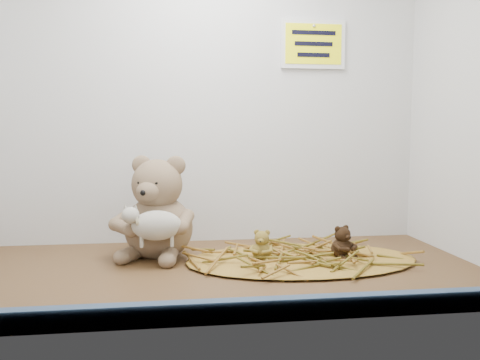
{
  "coord_description": "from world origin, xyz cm",
  "views": [
    {
      "loc": [
        -7.2,
        -100.33,
        29.51
      ],
      "look_at": [
        6.18,
        4.15,
        19.55
      ],
      "focal_mm": 35.0,
      "sensor_mm": 36.0,
      "label": 1
    }
  ],
  "objects": [
    {
      "name": "alcove_shell",
      "position": [
        0.0,
        9.0,
        45.0
      ],
      "size": [
        120.4,
        60.2,
        90.4
      ],
      "color": "#493019",
      "rests_on": "ground"
    },
    {
      "name": "front_rail",
      "position": [
        0.0,
        -28.8,
        1.8
      ],
      "size": [
        119.28,
        2.2,
        3.6
      ],
      "primitive_type": "cube",
      "color": "#344A63",
      "rests_on": "shelf_floor"
    },
    {
      "name": "straw_bed",
      "position": [
        21.0,
        4.74,
        0.53
      ],
      "size": [
        54.83,
        31.84,
        1.06
      ],
      "primitive_type": "ellipsoid",
      "color": "brown",
      "rests_on": "shelf_floor"
    },
    {
      "name": "main_teddy",
      "position": [
        -12.63,
        13.84,
        12.39
      ],
      "size": [
        26.2,
        26.84,
        24.78
      ],
      "primitive_type": null,
      "rotation": [
        0.0,
        0.0,
        -0.37
      ],
      "color": "#8A7255",
      "rests_on": "shelf_floor"
    },
    {
      "name": "toy_lamb",
      "position": [
        -12.63,
        4.96,
        9.41
      ],
      "size": [
        14.62,
        8.92,
        9.44
      ],
      "primitive_type": null,
      "color": "#B8B0A5",
      "rests_on": "main_teddy"
    },
    {
      "name": "mini_teddy_tan",
      "position": [
        11.44,
        5.07,
        4.54
      ],
      "size": [
        7.21,
        7.4,
        6.97
      ],
      "primitive_type": null,
      "rotation": [
        0.0,
        0.0,
        -0.32
      ],
      "color": "olive",
      "rests_on": "straw_bed"
    },
    {
      "name": "mini_teddy_brown",
      "position": [
        30.56,
        4.41,
        4.88
      ],
      "size": [
        8.4,
        8.55,
        7.63
      ],
      "primitive_type": null,
      "rotation": [
        0.0,
        0.0,
        0.46
      ],
      "color": "black",
      "rests_on": "straw_bed"
    },
    {
      "name": "wall_sign",
      "position": [
        30.0,
        29.4,
        55.0
      ],
      "size": [
        16.0,
        1.2,
        11.0
      ],
      "primitive_type": "cube",
      "color": "#FEFF0D",
      "rests_on": "back_wall"
    }
  ]
}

